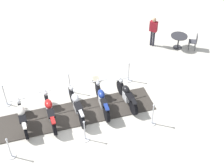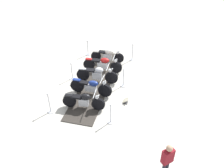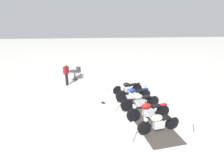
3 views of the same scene
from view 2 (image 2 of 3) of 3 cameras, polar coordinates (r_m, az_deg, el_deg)
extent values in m
plane|color=beige|center=(13.42, -3.48, 0.47)|extent=(80.00, 80.00, 0.00)
cube|color=#38332D|center=(13.41, -3.48, 0.53)|extent=(2.41, 6.81, 0.04)
cylinder|color=black|center=(11.40, -3.25, -4.74)|extent=(0.66, 0.27, 0.64)
cylinder|color=black|center=(11.73, -9.99, -3.97)|extent=(0.66, 0.27, 0.64)
cube|color=silver|center=(11.52, -6.68, -4.19)|extent=(0.50, 0.34, 0.38)
ellipsoid|color=black|center=(11.29, -6.23, -3.04)|extent=(0.51, 0.39, 0.30)
cube|color=black|center=(11.43, -8.42, -2.97)|extent=(0.55, 0.37, 0.08)
cube|color=black|center=(11.51, -10.17, -2.63)|extent=(0.38, 0.24, 0.06)
cylinder|color=silver|center=(11.24, -3.67, -3.64)|extent=(0.29, 0.13, 0.55)
cylinder|color=silver|center=(11.04, -4.11, -2.27)|extent=(0.19, 0.69, 0.04)
sphere|color=silver|center=(11.15, -3.56, -3.13)|extent=(0.18, 0.18, 0.18)
cylinder|color=black|center=(12.14, -1.68, -1.55)|extent=(0.72, 0.20, 0.72)
cylinder|color=black|center=(12.58, -8.21, -0.42)|extent=(0.72, 0.20, 0.72)
cube|color=silver|center=(12.32, -5.01, -0.90)|extent=(0.61, 0.29, 0.37)
ellipsoid|color=navy|center=(12.10, -4.42, 0.14)|extent=(0.54, 0.34, 0.28)
cube|color=black|center=(12.29, -6.71, 0.36)|extent=(0.50, 0.31, 0.08)
cube|color=navy|center=(12.35, -8.36, 1.02)|extent=(0.41, 0.19, 0.06)
cylinder|color=silver|center=(11.97, -2.01, -0.34)|extent=(0.27, 0.10, 0.61)
cylinder|color=silver|center=(11.78, -2.35, 1.14)|extent=(0.12, 0.78, 0.04)
sphere|color=silver|center=(11.87, -1.87, 0.27)|extent=(0.18, 0.18, 0.18)
cylinder|color=black|center=(13.06, -0.13, 1.51)|extent=(0.72, 0.25, 0.71)
cylinder|color=black|center=(13.39, -6.86, 2.19)|extent=(0.72, 0.25, 0.71)
cube|color=silver|center=(13.17, -3.55, 2.05)|extent=(0.54, 0.30, 0.43)
ellipsoid|color=#B7BAC1|center=(12.95, -3.05, 3.27)|extent=(0.51, 0.40, 0.31)
cube|color=black|center=(13.08, -5.08, 3.30)|extent=(0.53, 0.37, 0.08)
cube|color=#B7BAC1|center=(13.18, -6.98, 3.58)|extent=(0.41, 0.21, 0.06)
cylinder|color=silver|center=(12.90, -0.55, 2.66)|extent=(0.36, 0.14, 0.60)
cylinder|color=silver|center=(12.72, -0.99, 4.07)|extent=(0.19, 0.78, 0.04)
sphere|color=silver|center=(12.81, -0.54, 3.27)|extent=(0.18, 0.18, 0.18)
cylinder|color=black|center=(13.95, 0.99, 3.92)|extent=(0.69, 0.25, 0.68)
cylinder|color=black|center=(14.30, -5.41, 4.61)|extent=(0.69, 0.25, 0.68)
cube|color=silver|center=(14.08, -2.25, 4.46)|extent=(0.62, 0.33, 0.41)
ellipsoid|color=#AD1919|center=(13.87, -1.70, 5.58)|extent=(0.56, 0.39, 0.30)
cube|color=black|center=(14.01, -3.80, 5.63)|extent=(0.54, 0.35, 0.08)
cube|color=#AD1919|center=(14.11, -5.49, 5.90)|extent=(0.40, 0.22, 0.06)
cylinder|color=silver|center=(13.81, 0.71, 4.97)|extent=(0.28, 0.11, 0.58)
cylinder|color=silver|center=(13.65, 0.43, 6.26)|extent=(0.15, 0.69, 0.04)
sphere|color=silver|center=(13.73, 0.84, 5.49)|extent=(0.18, 0.18, 0.18)
cylinder|color=black|center=(14.94, 1.60, 6.14)|extent=(0.64, 0.25, 0.63)
cylinder|color=black|center=(15.17, -3.79, 6.58)|extent=(0.64, 0.25, 0.63)
cube|color=silver|center=(15.02, -1.12, 6.54)|extent=(0.54, 0.32, 0.39)
ellipsoid|color=silver|center=(14.84, -0.64, 7.61)|extent=(0.60, 0.43, 0.32)
cube|color=black|center=(14.94, -2.34, 7.58)|extent=(0.46, 0.37, 0.08)
cube|color=silver|center=(15.01, -3.84, 7.72)|extent=(0.37, 0.21, 0.06)
cylinder|color=silver|center=(14.82, 1.32, 7.06)|extent=(0.30, 0.13, 0.53)
cylinder|color=silver|center=(14.67, 1.04, 8.20)|extent=(0.17, 0.66, 0.04)
sphere|color=silver|center=(14.76, 1.42, 7.48)|extent=(0.18, 0.18, 0.18)
cylinder|color=silver|center=(11.87, -14.21, -6.28)|extent=(0.33, 0.33, 0.03)
cylinder|color=silver|center=(11.55, -14.57, -4.42)|extent=(0.05, 0.05, 0.99)
sphere|color=silver|center=(11.22, -14.97, -2.36)|extent=(0.09, 0.09, 0.09)
cylinder|color=silver|center=(13.13, 2.65, -0.36)|extent=(0.35, 0.35, 0.03)
cylinder|color=silver|center=(12.84, 2.71, 1.43)|extent=(0.05, 0.05, 0.97)
sphere|color=silver|center=(12.55, 2.77, 3.40)|extent=(0.09, 0.09, 0.09)
cylinder|color=silver|center=(13.85, -9.28, 1.33)|extent=(0.36, 0.36, 0.03)
cylinder|color=silver|center=(13.59, -9.47, 2.97)|extent=(0.05, 0.05, 0.92)
sphere|color=silver|center=(13.33, -9.68, 4.76)|extent=(0.09, 0.09, 0.09)
cylinder|color=silver|center=(11.02, -0.31, -8.88)|extent=(0.34, 0.34, 0.03)
cylinder|color=silver|center=(10.69, -0.31, -7.08)|extent=(0.05, 0.05, 0.93)
sphere|color=silver|center=(10.35, -0.32, -5.06)|extent=(0.09, 0.09, 0.09)
cylinder|color=silver|center=(16.09, -5.64, 6.93)|extent=(0.31, 0.31, 0.03)
cylinder|color=silver|center=(15.86, -5.74, 8.42)|extent=(0.05, 0.05, 0.92)
sphere|color=silver|center=(15.64, -5.85, 10.03)|extent=(0.09, 0.09, 0.09)
cylinder|color=silver|center=(15.47, 4.73, 5.71)|extent=(0.32, 0.32, 0.03)
cylinder|color=silver|center=(15.22, 4.83, 7.38)|extent=(0.05, 0.05, 1.00)
sphere|color=silver|center=(14.97, 4.93, 9.18)|extent=(0.09, 0.09, 0.09)
cube|color=#333338|center=(12.05, 3.25, -4.25)|extent=(0.24, 0.36, 0.02)
cube|color=beige|center=(11.97, 3.28, -3.77)|extent=(0.29, 0.33, 0.18)
cube|color=maroon|center=(8.50, 13.03, -16.25)|extent=(0.42, 0.45, 0.57)
sphere|color=tan|center=(8.20, 13.41, -14.55)|extent=(0.22, 0.22, 0.22)
camera|label=1|loc=(17.63, -42.96, 35.30)|focal=51.22mm
camera|label=3|loc=(19.29, 16.15, 26.14)|focal=29.38mm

